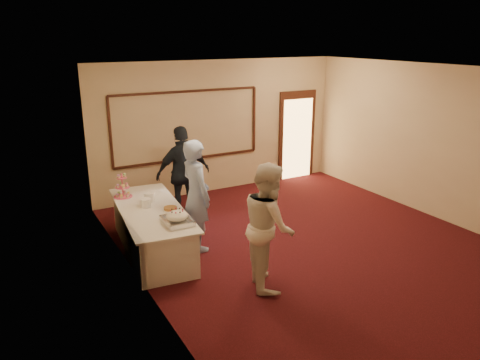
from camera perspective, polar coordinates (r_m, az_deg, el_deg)
name	(u,v)px	position (r m, az deg, el deg)	size (l,w,h in m)	color
floor	(309,244)	(8.41, 8.42, -7.67)	(7.00, 7.00, 0.00)	black
room_walls	(315,131)	(7.78, 9.07, 5.98)	(6.04, 7.04, 3.02)	beige
wall_molding	(188,126)	(10.43, -6.41, 6.59)	(3.45, 0.04, 1.55)	black
doorway	(297,136)	(11.94, 6.93, 5.40)	(1.05, 0.07, 2.20)	black
buffet_table	(152,230)	(8.04, -10.66, -5.98)	(1.26, 2.67, 0.77)	white
pavlova_tray	(177,218)	(7.21, -7.68, -4.58)	(0.40, 0.58, 0.21)	#B3B4BA
cupcake_stand	(122,188)	(8.51, -14.14, -0.92)	(0.32, 0.32, 0.48)	#DF507A
plate_stack_a	(146,203)	(7.96, -11.39, -2.76)	(0.17, 0.17, 0.14)	white
plate_stack_b	(149,197)	(8.20, -11.03, -2.05)	(0.19, 0.19, 0.16)	white
tart	(170,209)	(7.76, -8.47, -3.48)	(0.25, 0.25, 0.05)	white
man	(196,195)	(7.85, -5.36, -1.87)	(0.70, 0.46, 1.91)	#8DA5D7
woman	(269,226)	(6.71, 3.52, -5.56)	(0.90, 0.70, 1.85)	white
guest	(183,173)	(9.20, -6.93, 0.82)	(1.09, 0.46, 1.87)	black
camera_flash	(195,152)	(8.95, -5.52, 3.37)	(0.07, 0.04, 0.05)	white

